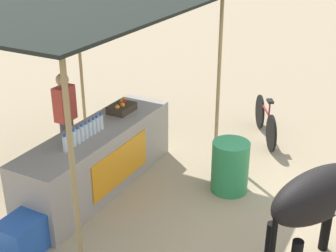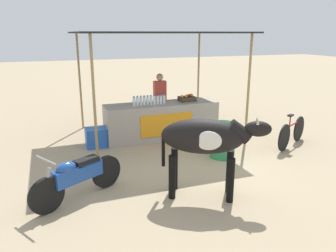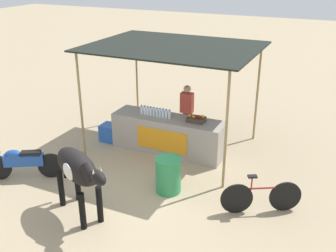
{
  "view_description": "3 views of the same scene",
  "coord_description": "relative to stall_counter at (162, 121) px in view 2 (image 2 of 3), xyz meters",
  "views": [
    {
      "loc": [
        -5.01,
        -1.69,
        3.85
      ],
      "look_at": [
        0.44,
        1.24,
        1.05
      ],
      "focal_mm": 50.0,
      "sensor_mm": 36.0,
      "label": 1
    },
    {
      "loc": [
        -2.77,
        -5.79,
        2.75
      ],
      "look_at": [
        -0.41,
        0.61,
        0.8
      ],
      "focal_mm": 35.0,
      "sensor_mm": 36.0,
      "label": 2
    },
    {
      "loc": [
        3.99,
        -6.4,
        4.76
      ],
      "look_at": [
        0.46,
        1.2,
        1.19
      ],
      "focal_mm": 42.0,
      "sensor_mm": 36.0,
      "label": 3
    }
  ],
  "objects": [
    {
      "name": "vendor_behind_counter",
      "position": [
        0.21,
        0.75,
        0.37
      ],
      "size": [
        0.34,
        0.22,
        1.65
      ],
      "color": "#383842",
      "rests_on": "ground"
    },
    {
      "name": "cooler_box",
      "position": [
        -1.71,
        -0.1,
        -0.24
      ],
      "size": [
        0.6,
        0.44,
        0.48
      ],
      "primitive_type": "cube",
      "color": "blue",
      "rests_on": "ground"
    },
    {
      "name": "cow",
      "position": [
        -0.37,
        -3.33,
        0.55
      ],
      "size": [
        1.78,
        1.17,
        1.44
      ],
      "color": "black",
      "rests_on": "ground"
    },
    {
      "name": "fruit_crate",
      "position": [
        0.76,
        0.05,
        0.55
      ],
      "size": [
        0.44,
        0.32,
        0.18
      ],
      "color": "#3F3326",
      "rests_on": "stall_counter"
    },
    {
      "name": "stall_awning",
      "position": [
        0.0,
        0.3,
        2.18
      ],
      "size": [
        4.2,
        3.2,
        2.78
      ],
      "color": "black",
      "rests_on": "ground"
    },
    {
      "name": "water_bottle_row",
      "position": [
        -0.35,
        -0.05,
        0.59
      ],
      "size": [
        0.88,
        0.07,
        0.25
      ],
      "color": "silver",
      "rests_on": "stall_counter"
    },
    {
      "name": "bicycle_leaning",
      "position": [
        2.86,
        -1.72,
        -0.13
      ],
      "size": [
        1.46,
        0.85,
        0.85
      ],
      "color": "black",
      "rests_on": "ground"
    },
    {
      "name": "water_barrel",
      "position": [
        0.84,
        -1.8,
        -0.08
      ],
      "size": [
        0.56,
        0.56,
        0.8
      ],
      "primitive_type": "cylinder",
      "color": "#2D8C51",
      "rests_on": "ground"
    },
    {
      "name": "ground_plane",
      "position": [
        0.0,
        -2.2,
        -0.48
      ],
      "size": [
        60.0,
        60.0,
        0.0
      ],
      "primitive_type": "plane",
      "color": "tan"
    },
    {
      "name": "stall_counter",
      "position": [
        0.0,
        0.0,
        0.0
      ],
      "size": [
        3.0,
        0.82,
        0.96
      ],
      "color": "#9E9389",
      "rests_on": "ground"
    },
    {
      "name": "motorcycle_parked",
      "position": [
        -2.45,
        -2.72,
        -0.05
      ],
      "size": [
        1.6,
        1.0,
        0.9
      ],
      "color": "black",
      "rests_on": "ground"
    }
  ]
}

